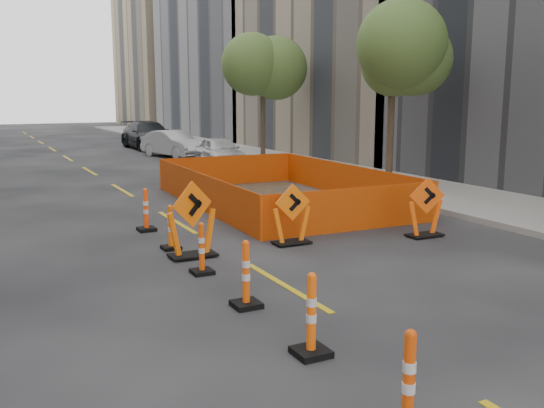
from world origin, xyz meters
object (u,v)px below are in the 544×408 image
chevron_sign_center (292,214)px  parked_car_mid (174,144)px  channelizer_7 (146,210)px  channelizer_3 (311,314)px  channelizer_5 (202,248)px  channelizer_6 (171,227)px  parked_car_near (220,151)px  channelizer_2 (409,383)px  chevron_sign_right (426,207)px  chevron_sign_left (192,219)px  parked_car_far (148,135)px  channelizer_4 (246,274)px

chevron_sign_center → parked_car_mid: (3.60, 19.52, 0.02)m
parked_car_mid → channelizer_7: bearing=-126.6°
channelizer_3 → parked_car_mid: bearing=76.0°
channelizer_7 → chevron_sign_center: chevron_sign_center is taller
channelizer_5 → chevron_sign_center: size_ratio=0.72×
channelizer_6 → parked_car_near: 15.60m
channelizer_2 → chevron_sign_right: size_ratio=0.78×
channelizer_3 → chevron_sign_left: size_ratio=0.69×
channelizer_6 → parked_car_near: (6.83, 14.03, 0.19)m
channelizer_6 → channelizer_2: bearing=-91.1°
channelizer_6 → chevron_sign_center: 2.65m
channelizer_5 → chevron_sign_left: 1.24m
channelizer_2 → channelizer_5: (0.12, 5.99, -0.05)m
channelizer_7 → chevron_sign_center: (2.51, -2.77, 0.16)m
parked_car_mid → channelizer_6: bearing=-124.7°
chevron_sign_right → parked_car_near: (1.20, 15.58, -0.02)m
channelizer_7 → parked_car_near: 13.83m
channelizer_2 → channelizer_3: (0.10, 2.00, 0.01)m
channelizer_3 → parked_car_near: bearing=71.0°
channelizer_2 → channelizer_5: size_ratio=1.11×
channelizer_2 → channelizer_6: (0.16, 7.99, -0.06)m
parked_car_far → channelizer_3: bearing=-103.3°
channelizer_7 → chevron_sign_right: 6.65m
channelizer_3 → parked_car_far: parked_car_far is taller
channelizer_6 → chevron_sign_center: chevron_sign_center is taller
channelizer_4 → channelizer_5: size_ratio=1.10×
chevron_sign_right → channelizer_6: bearing=-176.9°
channelizer_4 → parked_car_near: (6.89, 18.02, 0.14)m
channelizer_6 → chevron_sign_center: size_ratio=0.71×
channelizer_4 → channelizer_5: channelizer_4 is taller
channelizer_3 → channelizer_5: bearing=89.7°
channelizer_6 → channelizer_7: 2.00m
channelizer_2 → chevron_sign_left: bearing=87.2°
channelizer_5 → channelizer_7: (0.06, 3.99, 0.04)m
channelizer_4 → chevron_sign_center: (2.58, 3.22, 0.14)m
channelizer_2 → channelizer_4: (0.11, 3.99, -0.01)m
channelizer_6 → channelizer_4: bearing=-90.8°
channelizer_5 → channelizer_6: (0.04, 2.00, -0.00)m
channelizer_5 → parked_car_mid: size_ratio=0.23×
parked_car_near → parked_car_mid: 4.77m
chevron_sign_left → parked_car_mid: 20.45m
chevron_sign_center → chevron_sign_right: size_ratio=0.97×
channelizer_4 → parked_car_far: parked_car_far is taller
channelizer_4 → chevron_sign_center: 4.12m
channelizer_4 → channelizer_6: bearing=89.2°
channelizer_7 → chevron_sign_center: bearing=-47.9°
chevron_sign_left → parked_car_near: chevron_sign_left is taller
channelizer_4 → chevron_sign_right: size_ratio=0.77×
channelizer_2 → channelizer_5: 5.99m
channelizer_7 → parked_car_far: size_ratio=0.18×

